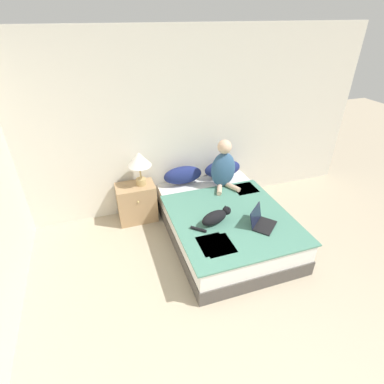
% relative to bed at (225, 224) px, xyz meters
% --- Properties ---
extents(wall_back, '(5.57, 0.05, 2.55)m').
position_rel_bed_xyz_m(wall_back, '(-0.19, 1.05, 1.05)').
color(wall_back, beige).
rests_on(wall_back, ground_plane).
extents(bed, '(1.46, 1.96, 0.46)m').
position_rel_bed_xyz_m(bed, '(0.00, 0.00, 0.00)').
color(bed, '#4C4742').
rests_on(bed, ground_plane).
extents(pillow_near, '(0.58, 0.23, 0.27)m').
position_rel_bed_xyz_m(pillow_near, '(-0.32, 0.84, 0.36)').
color(pillow_near, navy).
rests_on(pillow_near, bed).
extents(pillow_far, '(0.58, 0.23, 0.27)m').
position_rel_bed_xyz_m(pillow_far, '(0.32, 0.84, 0.36)').
color(pillow_far, navy).
rests_on(pillow_far, bed).
extents(person_sitting, '(0.37, 0.36, 0.72)m').
position_rel_bed_xyz_m(person_sitting, '(0.21, 0.57, 0.54)').
color(person_sitting, '#33567A').
rests_on(person_sitting, bed).
extents(cat_tabby, '(0.55, 0.28, 0.17)m').
position_rel_bed_xyz_m(cat_tabby, '(-0.23, -0.22, 0.31)').
color(cat_tabby, black).
rests_on(cat_tabby, bed).
extents(laptop_open, '(0.40, 0.40, 0.22)m').
position_rel_bed_xyz_m(laptop_open, '(0.27, -0.44, 0.28)').
color(laptop_open, black).
rests_on(laptop_open, bed).
extents(nightstand, '(0.54, 0.38, 0.57)m').
position_rel_bed_xyz_m(nightstand, '(-1.04, 0.80, 0.06)').
color(nightstand, tan).
rests_on(nightstand, ground_plane).
extents(table_lamp, '(0.32, 0.32, 0.49)m').
position_rel_bed_xyz_m(table_lamp, '(-0.94, 0.80, 0.71)').
color(table_lamp, tan).
rests_on(table_lamp, nightstand).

